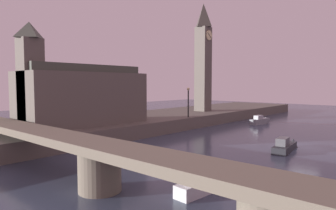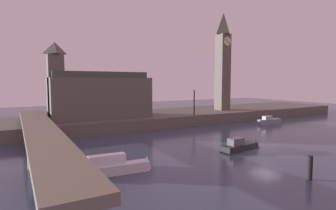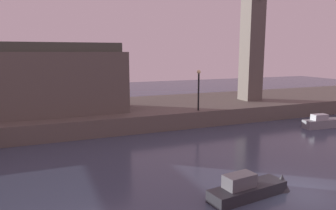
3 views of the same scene
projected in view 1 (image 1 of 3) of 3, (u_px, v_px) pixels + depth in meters
name	position (u px, v px, depth m)	size (l,w,h in m)	color
ground_plane	(304.00, 147.00, 27.44)	(120.00, 120.00, 0.00)	#384256
far_embankment	(148.00, 121.00, 40.57)	(70.00, 12.00, 1.50)	#5B544C
clock_tower	(203.00, 56.00, 46.88)	(2.15, 2.20, 16.50)	#5B544C
parliament_hall	(81.00, 95.00, 31.05)	(13.02, 5.14, 9.73)	#5B544C
bridge_span	(105.00, 157.00, 15.85)	(2.55, 30.85, 2.66)	#6B6051
streetlamp	(188.00, 99.00, 38.46)	(0.36, 0.36, 3.77)	black
boat_ferry_white	(213.00, 179.00, 16.68)	(5.30, 1.31, 1.66)	silver
boat_barge_dark	(286.00, 146.00, 26.24)	(4.75, 1.65, 1.41)	#232328
boat_cruiser_grey	(261.00, 121.00, 43.44)	(4.37, 1.31, 1.35)	gray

